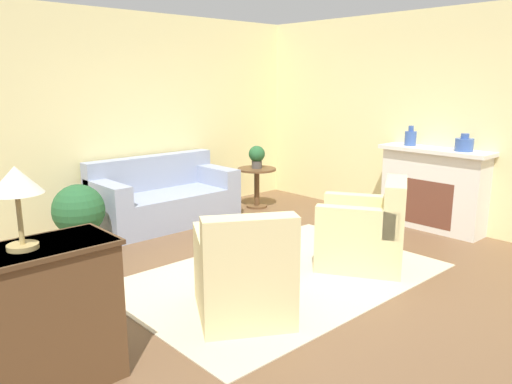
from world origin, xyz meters
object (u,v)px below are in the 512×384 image
(vase_mantel_far, at_px, (464,144))
(potted_plant_on_side_table, at_px, (257,156))
(potted_plant_floor, at_px, (79,212))
(table_lamp, at_px, (16,185))
(armchair_right, at_px, (366,234))
(couch, at_px, (164,200))
(vase_mantel_near, at_px, (410,138))
(armchair_left, at_px, (244,276))
(dresser, at_px, (31,321))
(ottoman_table, at_px, (257,247))
(side_table, at_px, (257,180))

(vase_mantel_far, xyz_separation_m, potted_plant_on_side_table, (-0.89, 2.74, -0.35))
(potted_plant_on_side_table, relative_size, potted_plant_floor, 0.44)
(table_lamp, bearing_deg, armchair_right, -1.75)
(couch, distance_m, vase_mantel_near, 3.40)
(couch, bearing_deg, vase_mantel_near, -42.91)
(couch, distance_m, vase_mantel_far, 3.91)
(vase_mantel_far, bearing_deg, table_lamp, 177.20)
(armchair_right, xyz_separation_m, vase_mantel_far, (1.74, -0.15, 0.79))
(armchair_left, relative_size, dresser, 1.04)
(armchair_right, height_order, potted_plant_floor, armchair_right)
(dresser, relative_size, vase_mantel_far, 4.89)
(ottoman_table, distance_m, side_table, 2.66)
(side_table, bearing_deg, couch, 171.73)
(armchair_right, relative_size, vase_mantel_far, 5.10)
(potted_plant_floor, bearing_deg, potted_plant_on_side_table, 2.18)
(side_table, height_order, vase_mantel_far, vase_mantel_far)
(vase_mantel_far, bearing_deg, side_table, 107.97)
(couch, relative_size, table_lamp, 3.88)
(ottoman_table, relative_size, table_lamp, 1.45)
(armchair_right, xyz_separation_m, potted_plant_floor, (-1.99, 2.49, 0.10))
(armchair_right, distance_m, vase_mantel_near, 2.01)
(vase_mantel_near, relative_size, potted_plant_on_side_table, 0.76)
(armchair_right, distance_m, vase_mantel_far, 1.92)
(couch, height_order, side_table, couch)
(vase_mantel_near, xyz_separation_m, potted_plant_on_side_table, (-0.89, 2.02, -0.37))
(couch, height_order, potted_plant_on_side_table, potted_plant_on_side_table)
(armchair_left, distance_m, vase_mantel_near, 3.58)
(vase_mantel_near, height_order, potted_plant_floor, vase_mantel_near)
(armchair_right, bearing_deg, vase_mantel_near, 18.42)
(side_table, height_order, potted_plant_on_side_table, potted_plant_on_side_table)
(armchair_left, relative_size, potted_plant_on_side_table, 3.23)
(dresser, distance_m, potted_plant_floor, 2.74)
(potted_plant_on_side_table, bearing_deg, dresser, -149.09)
(couch, bearing_deg, potted_plant_on_side_table, -8.27)
(vase_mantel_near, distance_m, potted_plant_floor, 4.25)
(armchair_right, xyz_separation_m, ottoman_table, (-0.95, 0.65, -0.09))
(ottoman_table, height_order, potted_plant_on_side_table, potted_plant_on_side_table)
(armchair_right, distance_m, potted_plant_on_side_table, 2.77)
(ottoman_table, xyz_separation_m, dresser, (-2.37, -0.54, 0.22))
(ottoman_table, relative_size, vase_mantel_far, 3.29)
(side_table, bearing_deg, potted_plant_floor, -177.82)
(couch, relative_size, potted_plant_floor, 2.47)
(armchair_right, xyz_separation_m, vase_mantel_near, (1.74, 0.58, 0.81))
(side_table, xyz_separation_m, potted_plant_on_side_table, (0.00, 0.00, 0.38))
(side_table, relative_size, dresser, 0.57)
(couch, xyz_separation_m, vase_mantel_near, (2.41, -2.24, 0.84))
(ottoman_table, xyz_separation_m, vase_mantel_far, (2.70, -0.79, 0.88))
(armchair_right, relative_size, potted_plant_on_side_table, 3.23)
(vase_mantel_far, height_order, table_lamp, table_lamp)
(potted_plant_floor, height_order, table_lamp, table_lamp)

